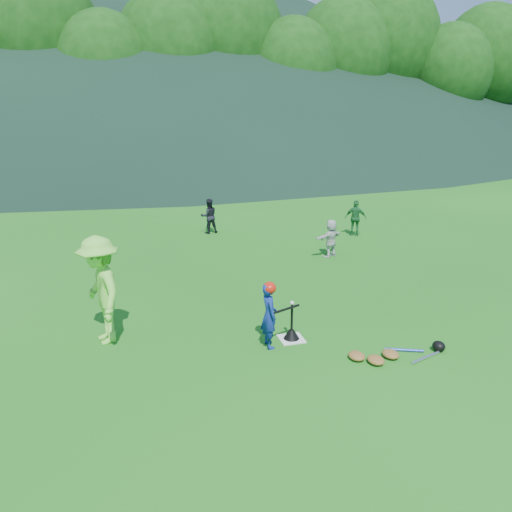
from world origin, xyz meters
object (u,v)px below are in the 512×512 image
at_px(batting_tee, 291,333).
at_px(home_plate, 291,339).
at_px(adult_coach, 101,290).
at_px(fielder_b, 209,216).
at_px(fielder_d, 331,238).
at_px(equipment_pile, 391,354).
at_px(fielder_c, 356,218).
at_px(batter_child, 269,315).

bearing_deg(batting_tee, home_plate, 0.00).
bearing_deg(adult_coach, fielder_b, 141.03).
relative_size(home_plate, fielder_d, 0.41).
relative_size(fielder_b, batting_tee, 1.74).
xyz_separation_m(home_plate, equipment_pile, (1.44, -1.13, 0.06)).
bearing_deg(batting_tee, fielder_c, 55.53).
bearing_deg(equipment_pile, fielder_d, 76.54).
xyz_separation_m(batter_child, batting_tee, (0.49, 0.15, -0.48)).
xyz_separation_m(fielder_d, batting_tee, (-2.84, -4.73, -0.42)).
bearing_deg(fielder_c, home_plate, 85.22).
height_order(fielder_b, batting_tee, fielder_b).
distance_m(fielder_c, fielder_d, 2.63).
bearing_deg(batter_child, fielder_c, -37.50).
height_order(batter_child, fielder_d, batter_child).
bearing_deg(adult_coach, fielder_c, 111.23).
distance_m(fielder_b, equipment_pile, 9.60).
bearing_deg(fielder_c, fielder_b, 10.21).
bearing_deg(fielder_c, equipment_pile, 97.74).
distance_m(adult_coach, fielder_d, 7.33).
height_order(home_plate, fielder_b, fielder_b).
bearing_deg(adult_coach, batting_tee, 60.58).
distance_m(fielder_b, fielder_d, 4.62).
relative_size(fielder_b, equipment_pile, 0.66).
distance_m(batting_tee, equipment_pile, 1.83).
bearing_deg(home_plate, batter_child, -163.26).
xyz_separation_m(home_plate, fielder_b, (-0.04, 8.34, 0.58)).
bearing_deg(batting_tee, fielder_b, 90.29).
height_order(home_plate, adult_coach, adult_coach).
xyz_separation_m(batter_child, fielder_c, (5.08, 6.84, -0.01)).
relative_size(home_plate, batter_child, 0.37).
bearing_deg(equipment_pile, adult_coach, 157.39).
distance_m(home_plate, fielder_c, 8.14).
bearing_deg(fielder_d, fielder_c, -158.86).
distance_m(batter_child, fielder_d, 5.91).
relative_size(adult_coach, equipment_pile, 1.12).
relative_size(batter_child, fielder_d, 1.12).
height_order(batter_child, fielder_b, batter_child).
height_order(fielder_c, equipment_pile, fielder_c).
distance_m(batter_child, equipment_pile, 2.23).
distance_m(fielder_c, batting_tee, 8.14).
xyz_separation_m(home_plate, batter_child, (-0.49, -0.15, 0.60)).
relative_size(home_plate, adult_coach, 0.22).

